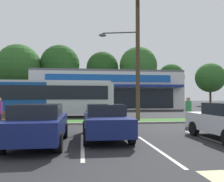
% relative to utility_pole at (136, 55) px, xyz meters
% --- Properties ---
extents(grass_median, '(56.00, 2.20, 0.12)m').
position_rel_utility_pole_xyz_m(grass_median, '(-3.98, -0.08, -4.82)').
color(grass_median, '#386B28').
rests_on(grass_median, ground_plane).
extents(curb_lip, '(56.00, 0.24, 0.12)m').
position_rel_utility_pole_xyz_m(curb_lip, '(-3.98, -1.30, -4.82)').
color(curb_lip, gray).
rests_on(curb_lip, ground_plane).
extents(parking_stripe_1, '(0.12, 4.80, 0.01)m').
position_rel_utility_pole_xyz_m(parking_stripe_1, '(-3.88, -7.92, -4.87)').
color(parking_stripe_1, silver).
rests_on(parking_stripe_1, ground_plane).
extents(parking_stripe_2, '(0.12, 4.80, 0.01)m').
position_rel_utility_pole_xyz_m(parking_stripe_2, '(-1.38, -8.85, -4.87)').
color(parking_stripe_2, silver).
rests_on(parking_stripe_2, ground_plane).
extents(parking_stripe_3, '(0.12, 4.80, 0.01)m').
position_rel_utility_pole_xyz_m(parking_stripe_3, '(1.43, -7.54, -4.87)').
color(parking_stripe_3, silver).
rests_on(parking_stripe_3, ground_plane).
extents(storefront_building, '(22.08, 12.05, 5.77)m').
position_rel_utility_pole_xyz_m(storefront_building, '(0.03, 21.27, -1.99)').
color(storefront_building, silver).
rests_on(storefront_building, ground_plane).
extents(tree_left, '(8.10, 8.10, 11.63)m').
position_rel_utility_pole_xyz_m(tree_left, '(-15.45, 28.59, 2.69)').
color(tree_left, '#473323').
rests_on(tree_left, ground_plane).
extents(tree_mid_left, '(7.60, 7.60, 11.99)m').
position_rel_utility_pole_xyz_m(tree_mid_left, '(-8.08, 29.85, 3.30)').
color(tree_mid_left, '#473323').
rests_on(tree_mid_left, ground_plane).
extents(tree_mid, '(6.51, 6.51, 11.07)m').
position_rel_utility_pole_xyz_m(tree_mid, '(0.33, 30.83, 2.92)').
color(tree_mid, '#473323').
rests_on(tree_mid, ground_plane).
extents(tree_mid_right, '(7.66, 7.66, 12.10)m').
position_rel_utility_pole_xyz_m(tree_mid_right, '(7.57, 29.94, 3.38)').
color(tree_mid_right, '#473323').
rests_on(tree_mid_right, ground_plane).
extents(tree_right, '(5.62, 5.62, 8.99)m').
position_rel_utility_pole_xyz_m(tree_right, '(15.31, 31.79, 1.29)').
color(tree_right, '#473323').
rests_on(tree_right, ground_plane).
extents(tree_far_right, '(6.32, 6.32, 9.20)m').
position_rel_utility_pole_xyz_m(tree_far_right, '(23.66, 30.73, 1.15)').
color(tree_far_right, '#473323').
rests_on(tree_far_right, ground_plane).
extents(utility_pole, '(3.16, 2.36, 9.08)m').
position_rel_utility_pole_xyz_m(utility_pole, '(0.00, 0.00, 0.00)').
color(utility_pole, '#4C3826').
rests_on(utility_pole, ground_plane).
extents(city_bus, '(12.83, 2.67, 3.25)m').
position_rel_utility_pole_xyz_m(city_bus, '(-7.49, 5.00, -3.11)').
color(city_bus, '#144793').
rests_on(city_bus, ground_plane).
extents(bus_stop_bench, '(1.60, 0.45, 0.95)m').
position_rel_utility_pole_xyz_m(bus_stop_bench, '(-8.36, -2.26, -4.37)').
color(bus_stop_bench, brown).
rests_on(bus_stop_bench, ground_plane).
extents(car_0, '(1.96, 4.45, 1.50)m').
position_rel_utility_pole_xyz_m(car_0, '(-5.50, -7.71, -4.10)').
color(car_0, navy).
rests_on(car_0, ground_plane).
extents(car_3, '(1.90, 4.31, 1.45)m').
position_rel_utility_pole_xyz_m(car_3, '(-2.90, -6.69, -4.12)').
color(car_3, navy).
rests_on(car_3, ground_plane).
extents(pedestrian_near_bench, '(0.36, 0.36, 1.79)m').
position_rel_utility_pole_xyz_m(pedestrian_near_bench, '(2.60, -3.01, -3.98)').
color(pedestrian_near_bench, '#47423D').
rests_on(pedestrian_near_bench, ground_plane).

